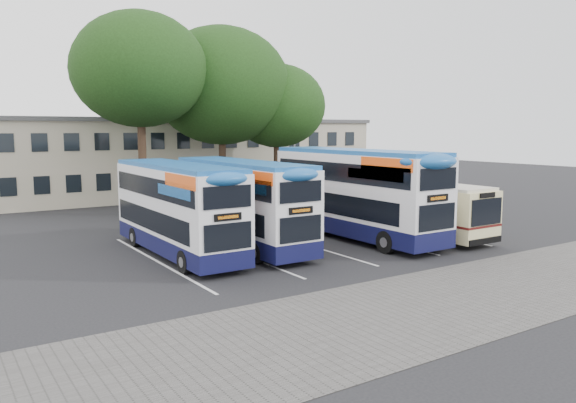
% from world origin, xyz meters
% --- Properties ---
extents(ground, '(120.00, 120.00, 0.00)m').
position_xyz_m(ground, '(0.00, 0.00, 0.00)').
color(ground, black).
rests_on(ground, ground).
extents(paving_strip, '(40.00, 6.00, 0.01)m').
position_xyz_m(paving_strip, '(-2.00, -5.00, 0.01)').
color(paving_strip, '#595654').
rests_on(paving_strip, ground).
extents(bay_lines, '(14.12, 11.00, 0.01)m').
position_xyz_m(bay_lines, '(-3.75, 5.00, 0.01)').
color(bay_lines, silver).
rests_on(bay_lines, ground).
extents(depot_building, '(32.40, 8.40, 6.20)m').
position_xyz_m(depot_building, '(0.00, 26.99, 3.15)').
color(depot_building, '#B1AB8F').
rests_on(depot_building, ground).
extents(lamp_post, '(0.25, 1.05, 9.06)m').
position_xyz_m(lamp_post, '(6.00, 19.97, 5.08)').
color(lamp_post, gray).
rests_on(lamp_post, ground).
extents(tree_left, '(8.22, 8.22, 12.45)m').
position_xyz_m(tree_left, '(-7.04, 17.47, 8.94)').
color(tree_left, black).
rests_on(tree_left, ground).
extents(tree_mid, '(9.52, 9.52, 12.37)m').
position_xyz_m(tree_mid, '(-0.83, 18.89, 8.32)').
color(tree_mid, black).
rests_on(tree_mid, ground).
extents(tree_right, '(7.04, 7.04, 10.03)m').
position_xyz_m(tree_right, '(3.25, 18.17, 7.02)').
color(tree_right, black).
rests_on(tree_right, ground).
extents(bus_dd_left, '(2.28, 9.41, 3.92)m').
position_xyz_m(bus_dd_left, '(-9.56, 5.76, 2.16)').
color(bus_dd_left, '#10113A').
rests_on(bus_dd_left, ground).
extents(bus_dd_mid, '(2.30, 9.47, 3.94)m').
position_xyz_m(bus_dd_mid, '(-6.53, 5.62, 2.17)').
color(bus_dd_mid, '#10113A').
rests_on(bus_dd_mid, ground).
extents(bus_dd_right, '(2.55, 10.50, 4.38)m').
position_xyz_m(bus_dd_right, '(-0.76, 4.55, 2.41)').
color(bus_dd_right, '#10113A').
rests_on(bus_dd_right, ground).
extents(bus_single, '(2.32, 9.13, 2.72)m').
position_xyz_m(bus_single, '(2.30, 3.80, 1.54)').
color(bus_single, beige).
rests_on(bus_single, ground).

